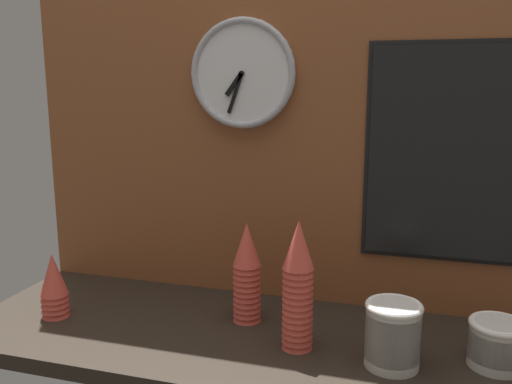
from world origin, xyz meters
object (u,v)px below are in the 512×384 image
cup_stack_center_right (298,285)px  menu_board (450,154)px  cup_stack_center (247,272)px  cup_stack_far_left (54,285)px  bowl_stack_right (393,333)px  bowl_stack_far_right (497,342)px  wall_clock (242,74)px

cup_stack_center_right → menu_board: size_ratio=0.55×
cup_stack_center → cup_stack_far_left: size_ratio=1.52×
cup_stack_center → bowl_stack_right: 41.14cm
cup_stack_center_right → bowl_stack_right: size_ratio=2.11×
bowl_stack_far_right → wall_clock: wall_clock is taller
cup_stack_center → menu_board: bearing=20.0°
bowl_stack_far_right → bowl_stack_right: bowl_stack_right is taller
cup_stack_center_right → bowl_stack_far_right: size_ratio=2.48×
wall_clock → menu_board: 59.82cm
cup_stack_center_right → wall_clock: 61.32cm
menu_board → wall_clock: bearing=-179.1°
cup_stack_center → wall_clock: bearing=110.8°
wall_clock → cup_stack_far_left: bearing=-146.3°
bowl_stack_far_right → bowl_stack_right: bearing=-164.0°
cup_stack_center_right → cup_stack_far_left: cup_stack_center_right is taller
bowl_stack_far_right → menu_board: size_ratio=0.22×
cup_stack_center_right → bowl_stack_right: cup_stack_center_right is taller
bowl_stack_right → cup_stack_center: bearing=160.8°
bowl_stack_far_right → bowl_stack_right: (-22.54, -6.47, 2.11)cm
cup_stack_center → menu_board: size_ratio=0.47×
cup_stack_center → menu_board: (49.61, 18.07, 31.12)cm
cup_stack_center_right → menu_board: bearing=41.1°
cup_stack_center → cup_stack_center_right: 19.75cm
cup_stack_center_right → wall_clock: size_ratio=1.04×
bowl_stack_far_right → menu_board: menu_board is taller
cup_stack_center → bowl_stack_right: (38.48, -13.40, -5.66)cm
bowl_stack_right → menu_board: bearing=70.5°
bowl_stack_far_right → wall_clock: size_ratio=0.42×
cup_stack_center_right → bowl_stack_right: bearing=-5.9°
cup_stack_far_left → menu_board: (100.65, 30.55, 35.74)cm
wall_clock → menu_board: wall_clock is taller
bowl_stack_right → wall_clock: bearing=145.8°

